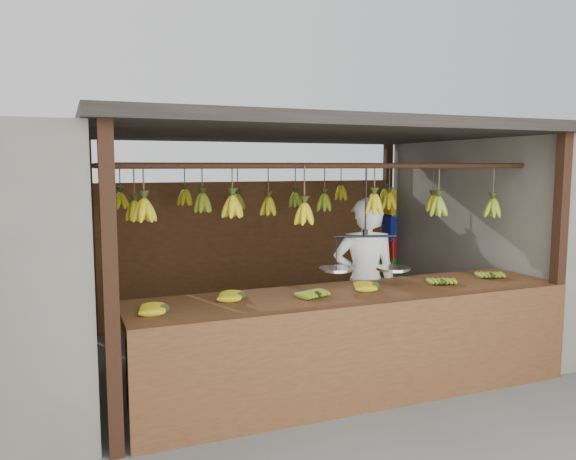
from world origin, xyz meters
name	(u,v)px	position (x,y,z in m)	size (l,w,h in m)	color
ground	(298,353)	(0.00, 0.00, 0.00)	(80.00, 80.00, 0.00)	#5B5B57
stall	(287,168)	(0.00, 0.33, 1.97)	(4.30, 3.30, 2.40)	black
neighbor_right	(556,232)	(3.60, 0.00, 1.15)	(3.00, 3.00, 2.30)	slate
counter	(362,316)	(0.06, -1.24, 0.72)	(3.96, 0.90, 0.96)	brown
hanging_bananas	(299,203)	(0.00, 0.00, 1.62)	(3.55, 2.24, 0.38)	gold
balance_scale	(365,264)	(0.22, -1.00, 1.12)	(0.79, 0.47, 0.94)	black
vendor	(365,283)	(0.45, -0.60, 0.85)	(0.62, 0.41, 1.70)	white
bag_bundles	(389,237)	(1.94, 1.35, 1.01)	(0.08, 0.26, 1.29)	yellow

